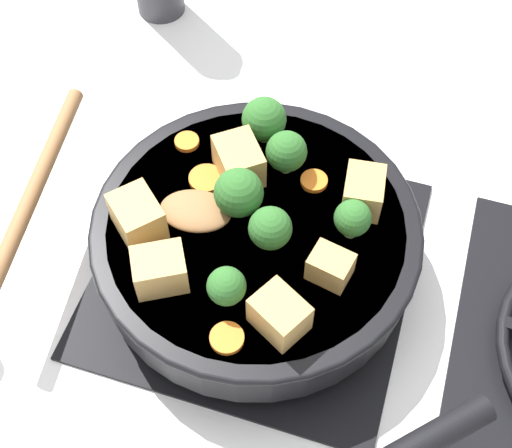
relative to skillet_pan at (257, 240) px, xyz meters
The scene contains 20 objects.
ground_plane 0.06m from the skillet_pan, 134.69° to the right, with size 2.40×2.40×0.00m, color white.
front_burner_grate 0.04m from the skillet_pan, 134.69° to the right, with size 0.31×0.31×0.03m.
skillet_pan is the anchor object (origin of this frame).
wooden_spoon 0.15m from the skillet_pan, 83.50° to the right, with size 0.25×0.22×0.02m.
tofu_cube_center_large 0.11m from the skillet_pan, 122.50° to the left, with size 0.04×0.04×0.04m, color tan.
tofu_cube_near_handle 0.08m from the skillet_pan, 146.40° to the right, with size 0.05×0.04×0.04m, color tan.
tofu_cube_east_chunk 0.12m from the skillet_pan, 71.26° to the right, with size 0.05×0.04×0.04m, color tan.
tofu_cube_west_chunk 0.11m from the skillet_pan, 27.84° to the left, with size 0.04×0.04×0.04m, color tan.
tofu_cube_back_piece 0.11m from the skillet_pan, 38.36° to the right, with size 0.05×0.04×0.04m, color tan.
tofu_cube_front_piece 0.09m from the skillet_pan, 68.16° to the left, with size 0.04×0.03×0.03m, color tan.
broccoli_floret_near_spoon 0.09m from the skillet_pan, behind, with size 0.04×0.04×0.05m.
broccoli_floret_center_top 0.06m from the skillet_pan, 47.04° to the left, with size 0.04×0.04×0.05m.
broccoli_floret_east_rim 0.10m from the skillet_pan, 102.12° to the left, with size 0.03×0.03×0.04m.
broccoli_floret_west_rim 0.12m from the skillet_pan, 166.25° to the right, with size 0.04×0.04×0.05m.
broccoli_floret_north_edge 0.09m from the skillet_pan, ahead, with size 0.03×0.03×0.04m.
broccoli_floret_south_cluster 0.06m from the skillet_pan, 117.62° to the right, with size 0.05×0.05×0.05m.
carrot_slice_orange_thin 0.08m from the skillet_pan, 150.02° to the left, with size 0.03×0.03×0.01m, color orange.
carrot_slice_near_center 0.13m from the skillet_pan, 127.32° to the right, with size 0.02×0.02×0.01m, color orange.
carrot_slice_edge_slice 0.12m from the skillet_pan, ahead, with size 0.03×0.03×0.01m, color orange.
carrot_slice_under_broccoli 0.08m from the skillet_pan, 119.61° to the right, with size 0.03×0.03×0.01m, color orange.
Camera 1 is at (0.35, 0.11, 0.63)m, focal length 50.00 mm.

